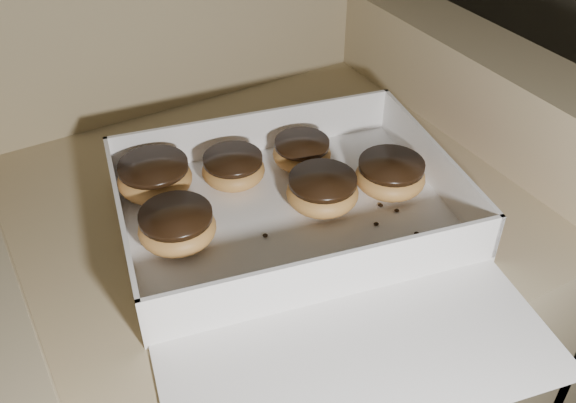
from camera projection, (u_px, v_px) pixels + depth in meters
The scene contains 13 objects.
armchair at pixel (242, 231), 1.07m from camera, with size 0.93×0.79×0.97m.
bakery_box at pixel (302, 230), 0.85m from camera, with size 0.54×0.60×0.08m.
donut_a at pixel (390, 175), 0.91m from camera, with size 0.10×0.10×0.05m.
donut_b at pixel (302, 152), 0.96m from camera, with size 0.09×0.09×0.04m.
donut_c at pixel (177, 226), 0.83m from camera, with size 0.10×0.10×0.05m.
donut_d at pixel (322, 191), 0.88m from camera, with size 0.10×0.10×0.05m.
donut_e at pixel (233, 168), 0.93m from camera, with size 0.09×0.09×0.05m.
donut_f at pixel (155, 177), 0.91m from camera, with size 0.11×0.11×0.05m.
crumb_a at pixel (381, 205), 0.90m from camera, with size 0.01×0.01×0.00m, color black.
crumb_b at pixel (376, 224), 0.87m from camera, with size 0.01×0.01×0.00m, color black.
crumb_c at pixel (265, 235), 0.85m from camera, with size 0.01×0.01×0.00m, color black.
crumb_d at pixel (397, 211), 0.89m from camera, with size 0.01×0.01×0.00m, color black.
crumb_e at pixel (417, 234), 0.85m from camera, with size 0.01×0.01×0.00m, color black.
Camera 1 is at (0.35, -0.73, 1.01)m, focal length 40.00 mm.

